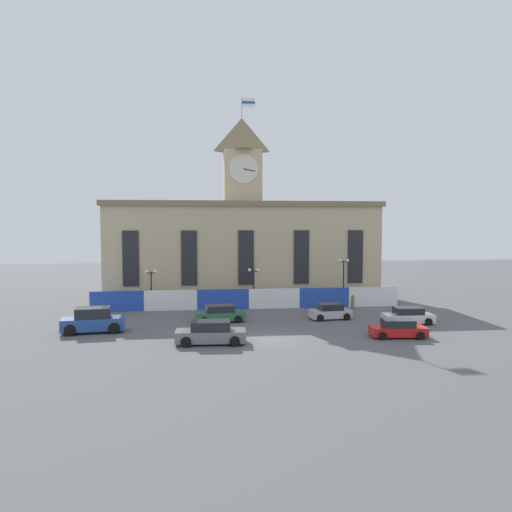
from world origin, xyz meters
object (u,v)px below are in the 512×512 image
Objects in this scene: car_white_taxi at (408,316)px; pedestrian at (353,303)px; street_lamp_right at (151,280)px; car_silver_hatch at (330,312)px; car_red_sedan at (398,329)px; street_lamp_center at (254,278)px; car_gray_pickup at (211,333)px; street_lamp_left at (344,272)px; car_blue_van at (93,321)px; car_green_wagon at (220,314)px.

pedestrian reaches higher than car_white_taxi.
street_lamp_right is 1.05× the size of car_silver_hatch.
car_red_sedan is 8.76m from car_silver_hatch.
street_lamp_right is 11.03m from street_lamp_center.
street_lamp_center is at bearing -104.43° from car_gray_pickup.
street_lamp_right is 21.15m from street_lamp_left.
car_blue_van is at bearing -24.76° from car_gray_pickup.
street_lamp_left is at bearing 59.69° from car_silver_hatch.
car_blue_van is 1.16× the size of car_white_taxi.
street_lamp_left is (21.14, 0.00, 0.63)m from street_lamp_right.
street_lamp_right is 0.80× the size of car_blue_van.
street_lamp_right is at bearing 64.29° from car_blue_van.
street_lamp_center reaches higher than car_silver_hatch.
car_blue_van is 1.17× the size of car_red_sedan.
street_lamp_left is 11.56m from car_white_taxi.
car_green_wagon is at bearing -117.28° from street_lamp_center.
car_blue_van is 11.29m from car_green_wagon.
car_silver_hatch is at bearing -5.80° from car_green_wagon.
car_red_sedan is at bearing -37.30° from street_lamp_right.
car_blue_van is at bearing -155.88° from street_lamp_left.
street_lamp_right is 0.89× the size of car_green_wagon.
car_blue_van is 10.96m from car_gray_pickup.
car_white_taxi is (12.97, -10.77, -2.46)m from street_lamp_center.
car_green_wagon is at bearing 10.22° from car_blue_van.
pedestrian is (-0.16, 11.31, 0.33)m from car_red_sedan.
street_lamp_center is 2.31× the size of pedestrian.
pedestrian reaches higher than car_red_sedan.
pedestrian is at bearing 39.62° from car_silver_hatch.
car_white_taxi is at bearing -39.69° from street_lamp_center.
street_lamp_right is at bearing 150.43° from car_silver_hatch.
car_gray_pickup is 1.18× the size of car_white_taxi.
street_lamp_left reaches higher than car_gray_pickup.
car_red_sedan is at bearing -72.74° from car_silver_hatch.
car_silver_hatch is 4.57m from pedestrian.
pedestrian is (20.73, -4.60, -2.14)m from street_lamp_right.
car_silver_hatch is at bearing -177.37° from pedestrian.
street_lamp_right is 0.92× the size of car_white_taxi.
car_gray_pickup is (-15.26, -16.30, -2.96)m from street_lamp_left.
street_lamp_center reaches higher than car_red_sedan.
street_lamp_left reaches higher than street_lamp_center.
street_lamp_left is 1.15× the size of car_red_sedan.
car_gray_pickup is 18.95m from car_white_taxi.
car_red_sedan is at bearing -58.20° from street_lamp_center.
car_green_wagon is 10.54m from car_silver_hatch.
street_lamp_left is 0.98× the size of car_blue_van.
car_gray_pickup is (-1.10, -8.44, 0.09)m from car_green_wagon.
car_silver_hatch is (-3.38, 8.08, 0.02)m from car_red_sedan.
car_red_sedan is 0.99× the size of car_white_taxi.
car_gray_pickup is 2.94× the size of pedestrian.
car_white_taxi reaches higher than car_red_sedan.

